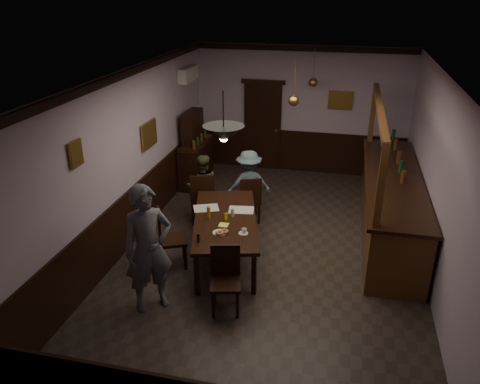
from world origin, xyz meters
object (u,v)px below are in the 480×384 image
(chair_side, at_px, (167,236))
(person_seated_right, at_px, (249,184))
(person_seated_left, at_px, (202,186))
(soda_can, at_px, (226,217))
(pendant_brass_far, at_px, (313,82))
(coffee_cup, at_px, (244,231))
(pendant_iron, at_px, (224,134))
(chair_far_left, at_px, (202,196))
(person_standing, at_px, (148,249))
(pendant_brass_mid, at_px, (294,101))
(sideboard, at_px, (195,155))
(bar_counter, at_px, (390,203))
(chair_near, at_px, (225,276))
(chair_far_right, at_px, (250,198))
(dining_table, at_px, (225,222))

(chair_side, bearing_deg, person_seated_right, -47.38)
(chair_side, height_order, person_seated_left, person_seated_left)
(soda_can, height_order, pendant_brass_far, pendant_brass_far)
(coffee_cup, height_order, pendant_iron, pendant_iron)
(chair_far_left, xyz_separation_m, person_standing, (0.04, -2.59, 0.37))
(chair_far_left, relative_size, pendant_brass_far, 1.28)
(chair_far_left, bearing_deg, pendant_iron, 95.60)
(chair_side, distance_m, pendant_brass_mid, 3.36)
(person_seated_right, xyz_separation_m, pendant_brass_far, (0.97, 2.10, 1.61))
(soda_can, relative_size, pendant_brass_mid, 0.15)
(sideboard, height_order, bar_counter, bar_counter)
(chair_near, distance_m, person_seated_left, 2.91)
(person_seated_left, height_order, person_seated_right, person_seated_right)
(chair_side, relative_size, pendant_brass_far, 1.24)
(chair_side, bearing_deg, chair_far_left, -27.68)
(pendant_brass_mid, bearing_deg, person_seated_left, -162.47)
(sideboard, relative_size, pendant_iron, 2.46)
(chair_far_right, height_order, chair_near, chair_near)
(chair_side, xyz_separation_m, soda_can, (0.88, 0.37, 0.26))
(soda_can, bearing_deg, person_seated_left, 120.54)
(soda_can, bearing_deg, person_seated_right, 89.53)
(person_seated_right, relative_size, bar_counter, 0.32)
(dining_table, relative_size, person_seated_right, 1.74)
(coffee_cup, bearing_deg, sideboard, 104.48)
(person_standing, bearing_deg, chair_near, -29.04)
(person_standing, relative_size, coffee_cup, 23.39)
(soda_can, bearing_deg, chair_near, -76.06)
(chair_far_right, height_order, pendant_iron, pendant_iron)
(dining_table, distance_m, pendant_brass_far, 4.17)
(person_seated_left, relative_size, sideboard, 0.77)
(pendant_brass_mid, height_order, pendant_brass_far, same)
(soda_can, distance_m, sideboard, 3.44)
(person_standing, bearing_deg, coffee_cup, 3.24)
(chair_far_left, distance_m, pendant_iron, 2.81)
(person_standing, distance_m, coffee_cup, 1.53)
(sideboard, relative_size, pendant_brass_far, 2.08)
(chair_far_left, xyz_separation_m, pendant_iron, (0.95, -1.89, 1.86))
(person_seated_right, height_order, coffee_cup, person_seated_right)
(chair_far_right, xyz_separation_m, pendant_iron, (0.08, -2.12, 1.91))
(sideboard, distance_m, bar_counter, 4.46)
(person_standing, bearing_deg, soda_can, 22.71)
(person_standing, distance_m, soda_can, 1.59)
(person_standing, bearing_deg, pendant_brass_mid, 26.12)
(chair_near, bearing_deg, chair_far_right, 80.66)
(person_standing, bearing_deg, person_seated_left, 52.73)
(chair_far_right, relative_size, chair_side, 0.94)
(chair_near, distance_m, person_standing, 1.13)
(chair_far_right, distance_m, chair_near, 2.63)
(pendant_brass_far, bearing_deg, pendant_iron, -100.24)
(chair_far_right, distance_m, bar_counter, 2.58)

